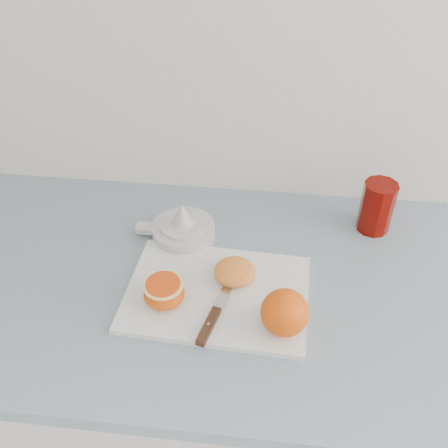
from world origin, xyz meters
name	(u,v)px	position (x,y,z in m)	size (l,w,h in m)	color
counter	(249,403)	(0.10, 1.70, 0.45)	(2.51, 0.64, 0.89)	silver
cutting_board	(217,294)	(0.03, 1.65, 0.90)	(0.34, 0.24, 0.01)	white
whole_orange	(285,313)	(0.15, 1.58, 0.94)	(0.08, 0.08, 0.08)	#FA4B03
half_orange	(164,292)	(-0.07, 1.62, 0.93)	(0.08, 0.08, 0.05)	#FA4B03
squeezed_shell	(235,271)	(0.05, 1.69, 0.92)	(0.08, 0.08, 0.03)	orange
paring_knife	(212,319)	(0.03, 1.58, 0.91)	(0.06, 0.19, 0.01)	#3F2011
citrus_juicer	(183,229)	(-0.07, 1.81, 0.91)	(0.17, 0.13, 0.09)	silver
red_tumbler	(376,209)	(0.34, 1.89, 0.94)	(0.07, 0.07, 0.12)	#6A0600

